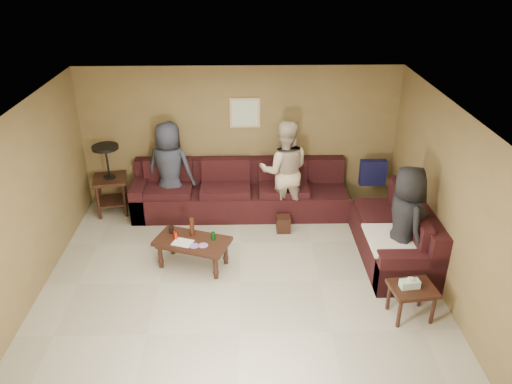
# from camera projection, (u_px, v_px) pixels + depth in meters

# --- Properties ---
(room) EXTENTS (5.60, 5.50, 2.50)m
(room) POSITION_uv_depth(u_px,v_px,m) (238.00, 176.00, 6.32)
(room) COLOR #AFAA94
(room) RESTS_ON ground
(sectional_sofa) EXTENTS (4.65, 2.90, 0.97)m
(sectional_sofa) POSITION_uv_depth(u_px,v_px,m) (289.00, 210.00, 8.29)
(sectional_sofa) COLOR black
(sectional_sofa) RESTS_ON ground
(coffee_table) EXTENTS (1.19, 0.86, 0.73)m
(coffee_table) POSITION_uv_depth(u_px,v_px,m) (192.00, 243.00, 7.27)
(coffee_table) COLOR black
(coffee_table) RESTS_ON ground
(end_table_left) EXTENTS (0.64, 0.64, 1.26)m
(end_table_left) POSITION_uv_depth(u_px,v_px,m) (110.00, 178.00, 8.62)
(end_table_left) COLOR black
(end_table_left) RESTS_ON ground
(side_table_right) EXTENTS (0.60, 0.52, 0.60)m
(side_table_right) POSITION_uv_depth(u_px,v_px,m) (412.00, 291.00, 6.26)
(side_table_right) COLOR black
(side_table_right) RESTS_ON ground
(waste_bin) EXTENTS (0.23, 0.23, 0.27)m
(waste_bin) POSITION_uv_depth(u_px,v_px,m) (283.00, 224.00, 8.26)
(waste_bin) COLOR black
(waste_bin) RESTS_ON ground
(wall_art) EXTENTS (0.52, 0.04, 0.52)m
(wall_art) POSITION_uv_depth(u_px,v_px,m) (245.00, 113.00, 8.52)
(wall_art) COLOR tan
(wall_art) RESTS_ON ground
(person_left) EXTENTS (0.93, 0.73, 1.68)m
(person_left) POSITION_uv_depth(u_px,v_px,m) (170.00, 169.00, 8.50)
(person_left) COLOR #282C38
(person_left) RESTS_ON ground
(person_middle) EXTENTS (0.88, 0.69, 1.77)m
(person_middle) POSITION_uv_depth(u_px,v_px,m) (284.00, 171.00, 8.35)
(person_middle) COLOR tan
(person_middle) RESTS_ON ground
(person_right) EXTENTS (0.67, 0.90, 1.67)m
(person_right) POSITION_uv_depth(u_px,v_px,m) (405.00, 222.00, 6.92)
(person_right) COLOR black
(person_right) RESTS_ON ground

